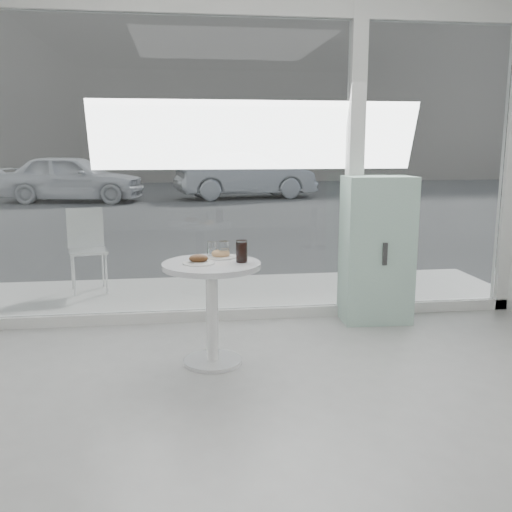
{
  "coord_description": "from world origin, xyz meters",
  "views": [
    {
      "loc": [
        -0.73,
        -2.16,
        1.6
      ],
      "look_at": [
        -0.2,
        1.7,
        0.85
      ],
      "focal_mm": 40.0,
      "sensor_mm": 36.0,
      "label": 1
    }
  ],
  "objects": [
    {
      "name": "water_tumbler_b",
      "position": [
        -0.39,
        2.07,
        0.83
      ],
      "size": [
        0.08,
        0.08,
        0.13
      ],
      "color": "white",
      "rests_on": "main_table"
    },
    {
      "name": "cola_glass",
      "position": [
        -0.28,
        1.89,
        0.85
      ],
      "size": [
        0.08,
        0.08,
        0.16
      ],
      "color": "white",
      "rests_on": "main_table"
    },
    {
      "name": "car_silver",
      "position": [
        1.38,
        15.61,
        0.71
      ],
      "size": [
        4.49,
        2.22,
        1.41
      ],
      "primitive_type": "imported",
      "rotation": [
        0.0,
        0.0,
        1.75
      ],
      "color": "#989B9F",
      "rests_on": "street"
    },
    {
      "name": "main_table",
      "position": [
        -0.5,
        1.9,
        0.55
      ],
      "size": [
        0.72,
        0.72,
        0.77
      ],
      "color": "white",
      "rests_on": "ground"
    },
    {
      "name": "patio_deck",
      "position": [
        0.0,
        3.8,
        0.03
      ],
      "size": [
        5.6,
        1.6,
        0.05
      ],
      "primitive_type": "cube",
      "color": "silver",
      "rests_on": "ground"
    },
    {
      "name": "patio_chair",
      "position": [
        -1.72,
        4.12,
        0.56
      ],
      "size": [
        0.46,
        0.46,
        0.89
      ],
      "rotation": [
        0.0,
        0.0,
        0.23
      ],
      "color": "white",
      "rests_on": "patio_deck"
    },
    {
      "name": "plate_fritter",
      "position": [
        -0.59,
        1.87,
        0.8
      ],
      "size": [
        0.23,
        0.23,
        0.07
      ],
      "color": "silver",
      "rests_on": "main_table"
    },
    {
      "name": "water_tumbler_a",
      "position": [
        -0.48,
        2.12,
        0.82
      ],
      "size": [
        0.07,
        0.07,
        0.12
      ],
      "color": "white",
      "rests_on": "main_table"
    },
    {
      "name": "room_shell",
      "position": [
        0.0,
        -0.56,
        1.91
      ],
      "size": [
        6.0,
        6.0,
        6.0
      ],
      "color": "silver",
      "rests_on": "ground"
    },
    {
      "name": "storefront",
      "position": [
        0.07,
        3.0,
        1.71
      ],
      "size": [
        5.0,
        0.14,
        3.0
      ],
      "color": "silver",
      "rests_on": "ground"
    },
    {
      "name": "car_white",
      "position": [
        -3.75,
        15.08,
        0.69
      ],
      "size": [
        4.28,
        2.26,
        1.39
      ],
      "primitive_type": "imported",
      "rotation": [
        0.0,
        0.0,
        1.41
      ],
      "color": "white",
      "rests_on": "street"
    },
    {
      "name": "mint_cabinet",
      "position": [
        1.07,
        2.78,
        0.67
      ],
      "size": [
        0.64,
        0.45,
        1.34
      ],
      "rotation": [
        0.0,
        0.0,
        -0.05
      ],
      "color": "#8BB2A1",
      "rests_on": "ground"
    },
    {
      "name": "plate_donut",
      "position": [
        -0.42,
        2.08,
        0.79
      ],
      "size": [
        0.24,
        0.24,
        0.06
      ],
      "color": "silver",
      "rests_on": "main_table"
    },
    {
      "name": "street",
      "position": [
        0.0,
        16.0,
        -0.0
      ],
      "size": [
        40.0,
        24.0,
        0.0
      ],
      "primitive_type": "cube",
      "color": "#3B3B3B",
      "rests_on": "ground"
    },
    {
      "name": "far_building",
      "position": [
        0.0,
        25.0,
        4.0
      ],
      "size": [
        40.0,
        2.0,
        8.0
      ],
      "primitive_type": "cube",
      "color": "gray",
      "rests_on": "ground"
    }
  ]
}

